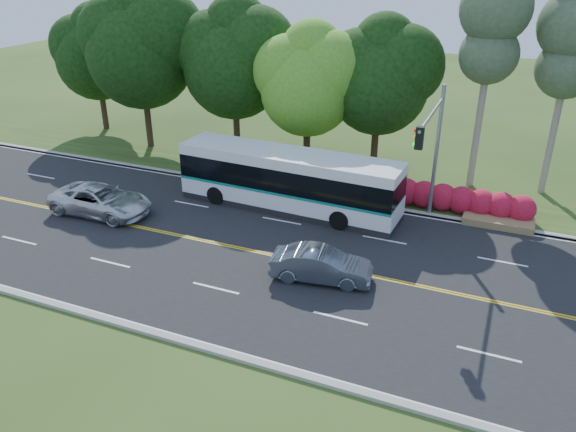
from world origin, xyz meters
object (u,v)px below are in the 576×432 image
at_px(sedan, 321,265).
at_px(suv, 101,200).
at_px(traffic_signal, 432,142).
at_px(transit_bus, 288,181).

height_order(sedan, suv, suv).
height_order(traffic_signal, suv, traffic_signal).
bearing_deg(transit_bus, traffic_signal, 4.73).
xyz_separation_m(traffic_signal, transit_bus, (-7.31, -0.26, -3.07)).
bearing_deg(transit_bus, suv, -150.49).
distance_m(sedan, suv, 13.27).
height_order(traffic_signal, transit_bus, traffic_signal).
relative_size(sedan, suv, 0.78).
bearing_deg(traffic_signal, transit_bus, -177.99).
bearing_deg(transit_bus, sedan, -53.70).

